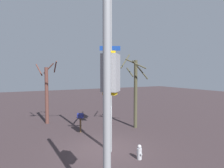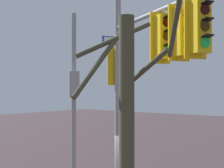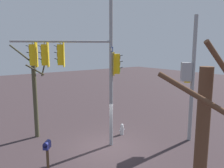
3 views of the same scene
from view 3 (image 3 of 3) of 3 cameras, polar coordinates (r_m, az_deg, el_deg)
The scene contains 7 objects.
ground_plane at distance 13.17m, azimuth -1.35°, elevation -16.03°, with size 80.00×80.00×0.00m, color #382B2E.
main_signal_pole_assembly at distance 11.92m, azimuth -7.21°, elevation 8.21°, with size 5.27×5.38×9.99m.
secondary_pole_assembly at distance 13.80m, azimuth 19.48°, elevation 1.98°, with size 0.77×0.74×7.52m.
fire_hydrant at distance 14.76m, azimuth 2.61°, elevation -11.71°, with size 0.38×0.24×0.73m.
mailbox at distance 10.97m, azimuth -16.53°, elevation -15.48°, with size 0.47×0.49×1.41m.
bare_tree_behind_pole at distance 6.47m, azimuth 22.31°, elevation -17.04°, with size 2.05×1.78×5.83m.
bare_tree_across_street at distance 14.46m, azimuth -19.32°, elevation -1.99°, with size 2.36×1.90×5.85m.
Camera 3 is at (-6.82, -9.76, 5.64)m, focal length 35.16 mm.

